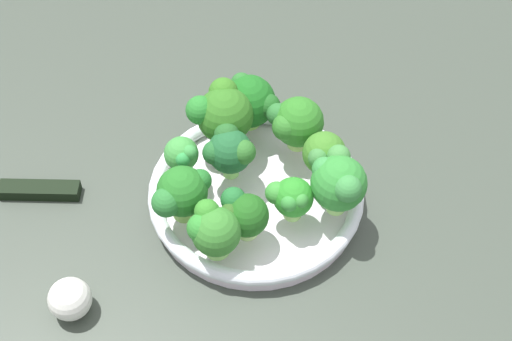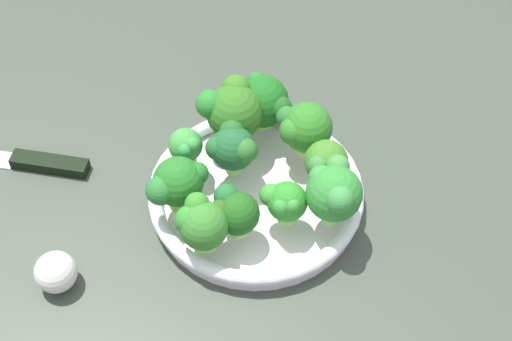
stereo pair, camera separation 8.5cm
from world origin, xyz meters
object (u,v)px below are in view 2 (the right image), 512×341
at_px(broccoli_floret_5, 201,224).
at_px(broccoli_floret_4, 233,147).
at_px(broccoli_floret_3, 282,202).
at_px(broccoli_floret_2, 232,110).
at_px(broccoli_floret_8, 235,212).
at_px(broccoli_floret_10, 177,184).
at_px(knife, 14,159).
at_px(broccoli_floret_6, 325,164).
at_px(broccoli_floret_7, 186,147).
at_px(broccoli_floret_9, 261,101).
at_px(bowl, 256,194).
at_px(broccoli_floret_1, 304,128).
at_px(garlic_bulb, 56,272).
at_px(broccoli_floret_0, 334,192).

bearing_deg(broccoli_floret_5, broccoli_floret_4, -105.91).
distance_m(broccoli_floret_3, broccoli_floret_5, 0.09).
distance_m(broccoli_floret_2, broccoli_floret_8, 0.14).
relative_size(broccoli_floret_2, broccoli_floret_10, 1.19).
bearing_deg(knife, broccoli_floret_6, 172.03).
relative_size(broccoli_floret_7, broccoli_floret_9, 0.75).
bearing_deg(broccoli_floret_6, broccoli_floret_7, -9.41).
bearing_deg(broccoli_floret_3, broccoli_floret_6, -134.60).
relative_size(broccoli_floret_2, knife, 0.31).
distance_m(broccoli_floret_6, broccoli_floret_8, 0.12).
xyz_separation_m(broccoli_floret_6, broccoli_floret_9, (0.07, -0.10, -0.00)).
xyz_separation_m(broccoli_floret_8, broccoli_floret_9, (-0.03, -0.16, 0.01)).
height_order(broccoli_floret_4, knife, broccoli_floret_4).
xyz_separation_m(bowl, broccoli_floret_5, (0.06, 0.08, 0.05)).
relative_size(broccoli_floret_1, broccoli_floret_8, 1.26).
distance_m(broccoli_floret_2, broccoli_floret_4, 0.05).
distance_m(broccoli_floret_1, broccoli_floret_10, 0.16).
bearing_deg(broccoli_floret_3, bowl, -57.16).
bearing_deg(broccoli_floret_9, bowl, 88.05).
bearing_deg(broccoli_floret_10, broccoli_floret_1, -148.75).
height_order(broccoli_floret_1, broccoli_floret_8, broccoli_floret_1).
bearing_deg(broccoli_floret_7, broccoli_floret_4, 175.48).
relative_size(bowl, broccoli_floret_10, 3.63).
height_order(broccoli_floret_1, broccoli_floret_7, broccoli_floret_1).
relative_size(broccoli_floret_1, knife, 0.27).
bearing_deg(broccoli_floret_10, broccoli_floret_2, -118.80).
bearing_deg(broccoli_floret_1, broccoli_floret_3, 76.25).
height_order(broccoli_floret_2, broccoli_floret_3, broccoli_floret_2).
bearing_deg(garlic_bulb, broccoli_floret_8, -163.75).
xyz_separation_m(broccoli_floret_0, broccoli_floret_3, (0.06, 0.00, -0.01)).
bearing_deg(broccoli_floret_7, broccoli_floret_10, 85.17).
xyz_separation_m(broccoli_floret_7, broccoli_floret_8, (-0.06, 0.09, -0.00)).
bearing_deg(broccoli_floret_8, broccoli_floret_5, 29.28).
height_order(broccoli_floret_0, broccoli_floret_9, broccoli_floret_0).
distance_m(broccoli_floret_0, broccoli_floret_9, 0.17).
distance_m(broccoli_floret_5, broccoli_floret_7, 0.11).
distance_m(broccoli_floret_1, broccoli_floret_8, 0.14).
relative_size(broccoli_floret_3, broccoli_floret_9, 0.72).
bearing_deg(broccoli_floret_3, broccoli_floret_8, 15.07).
xyz_separation_m(broccoli_floret_0, garlic_bulb, (0.30, 0.07, -0.05)).
bearing_deg(broccoli_floret_9, broccoli_floret_0, 119.53).
distance_m(broccoli_floret_1, broccoli_floret_9, 0.07).
height_order(broccoli_floret_6, broccoli_floret_10, broccoli_floret_10).
distance_m(broccoli_floret_3, broccoli_floret_7, 0.13).
relative_size(broccoli_floret_7, garlic_bulb, 1.24).
height_order(broccoli_floret_4, broccoli_floret_10, broccoli_floret_10).
relative_size(broccoli_floret_2, broccoli_floret_6, 1.24).
xyz_separation_m(broccoli_floret_4, broccoli_floret_5, (0.03, 0.10, -0.00)).
distance_m(bowl, broccoli_floret_6, 0.10).
bearing_deg(broccoli_floret_7, bowl, 160.66).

